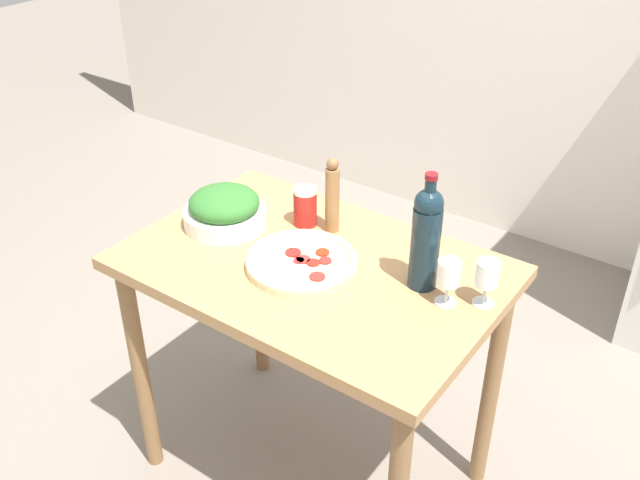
{
  "coord_description": "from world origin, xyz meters",
  "views": [
    {
      "loc": [
        1.06,
        -1.44,
        2.1
      ],
      "look_at": [
        0.0,
        0.04,
        0.97
      ],
      "focal_mm": 40.0,
      "sensor_mm": 36.0,
      "label": 1
    }
  ],
  "objects_px": {
    "pepper_mill": "(332,196)",
    "salad_bowl": "(225,209)",
    "wine_glass_far": "(487,276)",
    "wine_glass_near": "(448,275)",
    "salt_canister": "(305,207)",
    "wine_bottle": "(426,236)",
    "homemade_pizza": "(302,261)"
  },
  "relations": [
    {
      "from": "wine_glass_near",
      "to": "pepper_mill",
      "type": "bearing_deg",
      "value": 163.9
    },
    {
      "from": "pepper_mill",
      "to": "salt_canister",
      "type": "distance_m",
      "value": 0.11
    },
    {
      "from": "wine_glass_far",
      "to": "wine_bottle",
      "type": "bearing_deg",
      "value": -173.9
    },
    {
      "from": "wine_glass_near",
      "to": "salad_bowl",
      "type": "bearing_deg",
      "value": -177.47
    },
    {
      "from": "salad_bowl",
      "to": "salt_canister",
      "type": "xyz_separation_m",
      "value": [
        0.21,
        0.15,
        0.01
      ]
    },
    {
      "from": "wine_glass_far",
      "to": "homemade_pizza",
      "type": "height_order",
      "value": "wine_glass_far"
    },
    {
      "from": "wine_glass_far",
      "to": "salad_bowl",
      "type": "distance_m",
      "value": 0.88
    },
    {
      "from": "wine_glass_far",
      "to": "salt_canister",
      "type": "distance_m",
      "value": 0.66
    },
    {
      "from": "salad_bowl",
      "to": "salt_canister",
      "type": "relative_size",
      "value": 2.09
    },
    {
      "from": "wine_glass_far",
      "to": "salad_bowl",
      "type": "xyz_separation_m",
      "value": [
        -0.87,
        -0.09,
        -0.04
      ]
    },
    {
      "from": "wine_bottle",
      "to": "homemade_pizza",
      "type": "relative_size",
      "value": 1.06
    },
    {
      "from": "wine_bottle",
      "to": "wine_glass_far",
      "type": "xyz_separation_m",
      "value": [
        0.18,
        0.02,
        -0.07
      ]
    },
    {
      "from": "salad_bowl",
      "to": "homemade_pizza",
      "type": "relative_size",
      "value": 0.8
    },
    {
      "from": "wine_bottle",
      "to": "wine_glass_far",
      "type": "distance_m",
      "value": 0.2
    },
    {
      "from": "wine_bottle",
      "to": "pepper_mill",
      "type": "bearing_deg",
      "value": 165.34
    },
    {
      "from": "wine_glass_far",
      "to": "pepper_mill",
      "type": "bearing_deg",
      "value": 171.87
    },
    {
      "from": "wine_glass_far",
      "to": "homemade_pizza",
      "type": "distance_m",
      "value": 0.54
    },
    {
      "from": "wine_bottle",
      "to": "homemade_pizza",
      "type": "bearing_deg",
      "value": -159.85
    },
    {
      "from": "salt_canister",
      "to": "pepper_mill",
      "type": "bearing_deg",
      "value": 11.06
    },
    {
      "from": "salt_canister",
      "to": "wine_glass_near",
      "type": "bearing_deg",
      "value": -11.83
    },
    {
      "from": "wine_glass_near",
      "to": "wine_glass_far",
      "type": "distance_m",
      "value": 0.1
    },
    {
      "from": "pepper_mill",
      "to": "wine_glass_far",
      "type": "bearing_deg",
      "value": -8.13
    },
    {
      "from": "wine_glass_near",
      "to": "pepper_mill",
      "type": "distance_m",
      "value": 0.5
    },
    {
      "from": "wine_glass_near",
      "to": "salad_bowl",
      "type": "distance_m",
      "value": 0.78
    },
    {
      "from": "wine_glass_far",
      "to": "salad_bowl",
      "type": "relative_size",
      "value": 0.51
    },
    {
      "from": "pepper_mill",
      "to": "salad_bowl",
      "type": "xyz_separation_m",
      "value": [
        -0.3,
        -0.17,
        -0.07
      ]
    },
    {
      "from": "wine_glass_near",
      "to": "salad_bowl",
      "type": "xyz_separation_m",
      "value": [
        -0.78,
        -0.03,
        -0.04
      ]
    },
    {
      "from": "wine_glass_near",
      "to": "wine_glass_far",
      "type": "xyz_separation_m",
      "value": [
        0.09,
        0.06,
        0.0
      ]
    },
    {
      "from": "pepper_mill",
      "to": "salad_bowl",
      "type": "distance_m",
      "value": 0.36
    },
    {
      "from": "wine_glass_near",
      "to": "homemade_pizza",
      "type": "bearing_deg",
      "value": -168.81
    },
    {
      "from": "pepper_mill",
      "to": "homemade_pizza",
      "type": "xyz_separation_m",
      "value": [
        0.05,
        -0.22,
        -0.11
      ]
    },
    {
      "from": "salad_bowl",
      "to": "salt_canister",
      "type": "height_order",
      "value": "salt_canister"
    }
  ]
}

